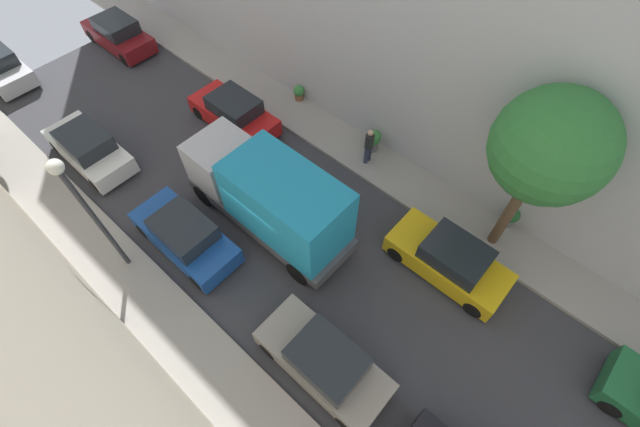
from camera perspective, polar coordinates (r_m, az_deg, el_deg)
ground at (r=16.16m, az=-5.71°, el=-1.94°), size 32.00×32.00×0.00m
sidewalk_left at (r=15.16m, az=-19.59°, el=-13.60°), size 2.00×44.00×0.15m
sidewalk_right at (r=18.40m, az=5.42°, el=7.98°), size 2.00×44.00×0.15m
parked_car_left_2 at (r=13.27m, az=0.57°, el=-19.25°), size 1.78×4.20×1.57m
parked_car_left_3 at (r=15.79m, az=-17.65°, el=-2.83°), size 1.78×4.20×1.57m
parked_car_left_4 at (r=20.05m, az=-28.59°, el=7.69°), size 1.78×4.20×1.57m
parked_car_right_1 at (r=15.22m, az=16.96°, el=-5.95°), size 1.78×4.20×1.57m
parked_car_right_2 at (r=19.54m, az=-11.42°, el=13.07°), size 1.78×4.20×1.57m
parked_car_right_3 at (r=26.19m, az=-25.42°, el=20.91°), size 1.78×4.20×1.57m
delivery_truck at (r=14.77m, az=-6.68°, el=2.15°), size 2.26×6.60×3.38m
pedestrian at (r=17.39m, az=6.58°, el=9.10°), size 0.40×0.36×1.72m
street_tree_1 at (r=13.38m, az=28.56°, el=7.79°), size 3.36×3.36×6.55m
potted_plant_1 at (r=20.52m, az=-2.86°, el=15.92°), size 0.50×0.50×0.73m
potted_plant_2 at (r=18.16m, az=7.16°, el=9.82°), size 0.65×0.65×1.00m
potted_plant_3 at (r=17.08m, az=24.23°, el=-0.36°), size 0.58×0.58×0.89m
lamp_post at (r=13.97m, az=-29.15°, el=1.20°), size 0.44×0.44×5.31m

